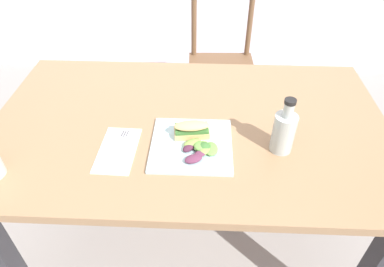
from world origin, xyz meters
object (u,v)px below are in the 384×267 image
Objects in this scene: chair_wooden_far at (221,65)px; plate_lunch at (191,145)px; sandwich_half_front at (192,129)px; bottle_cold_brew at (283,134)px; dining_table at (189,147)px; fork_on_napkin at (119,146)px.

chair_wooden_far is 3.32× the size of plate_lunch.
sandwich_half_front is at bearing 91.23° from plate_lunch.
bottle_cold_brew reaches higher than chair_wooden_far.
sandwich_half_front is (0.01, -0.09, 0.16)m from dining_table.
fork_on_napkin is (-0.37, -1.08, 0.30)m from chair_wooden_far.
plate_lunch is 1.36× the size of bottle_cold_brew.
chair_wooden_far is at bearing 80.95° from dining_table.
dining_table is 0.37m from bottle_cold_brew.
sandwich_half_front is 0.24m from fork_on_napkin.
chair_wooden_far is at bearing 82.41° from sandwich_half_front.
plate_lunch is 2.14× the size of sandwich_half_front.
plate_lunch is 0.29m from bottle_cold_brew.
bottle_cold_brew reaches higher than sandwich_half_front.
chair_wooden_far reaches higher than sandwich_half_front.
sandwich_half_front is 0.66× the size of fork_on_napkin.
plate_lunch reaches higher than fork_on_napkin.
bottle_cold_brew is (0.52, 0.01, 0.06)m from fork_on_napkin.
sandwich_half_front is at bearing -81.42° from dining_table.
sandwich_half_front reaches higher than dining_table.
bottle_cold_brew reaches higher than fork_on_napkin.
fork_on_napkin is at bearing -178.42° from bottle_cold_brew.
fork_on_napkin is 0.97× the size of bottle_cold_brew.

